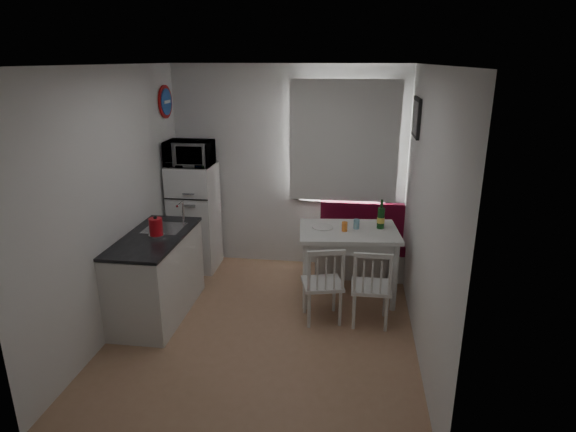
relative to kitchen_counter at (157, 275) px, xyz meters
name	(u,v)px	position (x,y,z in m)	size (l,w,h in m)	color
floor	(266,328)	(1.20, -0.16, -0.46)	(3.00, 3.50, 0.02)	tan
ceiling	(261,65)	(1.20, -0.16, 2.14)	(3.00, 3.50, 0.02)	white
wall_back	(289,168)	(1.20, 1.59, 0.84)	(3.00, 0.02, 2.60)	white
wall_front	(210,292)	(1.20, -1.91, 0.84)	(3.00, 0.02, 2.60)	white
wall_left	(115,202)	(-0.30, -0.16, 0.84)	(0.02, 3.50, 2.60)	white
wall_right	(426,215)	(2.70, -0.16, 0.84)	(0.02, 3.50, 2.60)	white
window	(344,145)	(1.90, 1.56, 1.17)	(1.22, 0.06, 1.47)	white
curtain	(344,142)	(1.90, 1.49, 1.22)	(1.35, 0.02, 1.50)	white
kitchen_counter	(157,275)	(0.00, 0.00, 0.00)	(0.62, 1.32, 1.16)	white
wall_sign	(166,102)	(-0.27, 1.29, 1.69)	(0.40, 0.40, 0.03)	#184694
picture_frame	(416,117)	(2.67, 0.94, 1.59)	(0.04, 0.52, 0.42)	black
bench	(366,251)	(2.23, 1.35, -0.16)	(1.26, 0.48, 0.90)	white
dining_table	(349,237)	(2.01, 0.68, 0.27)	(1.17, 0.88, 0.82)	white
chair_left	(322,277)	(1.76, 0.02, 0.07)	(0.49, 0.47, 0.46)	white
chair_right	(372,280)	(2.26, 0.02, 0.07)	(0.40, 0.38, 0.46)	white
fridge	(195,217)	(0.02, 1.24, 0.24)	(0.55, 0.55, 1.39)	white
microwave	(189,153)	(0.02, 1.19, 1.09)	(0.56, 0.38, 0.31)	white
kettle	(156,227)	(0.05, -0.03, 0.55)	(0.16, 0.16, 0.22)	red
wine_bottle	(381,214)	(2.36, 0.78, 0.54)	(0.08, 0.08, 0.34)	#154218
drinking_glass_orange	(345,227)	(1.96, 0.63, 0.42)	(0.06, 0.06, 0.11)	orange
drinking_glass_blue	(356,224)	(2.09, 0.73, 0.42)	(0.07, 0.07, 0.11)	#6DA2BA
plate	(322,227)	(1.71, 0.70, 0.38)	(0.24, 0.24, 0.02)	white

